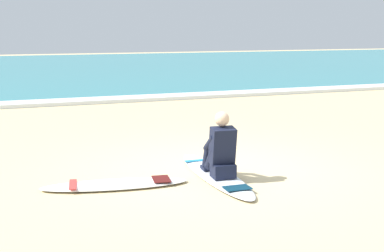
% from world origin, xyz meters
% --- Properties ---
extents(ground_plane, '(80.00, 80.00, 0.00)m').
position_xyz_m(ground_plane, '(0.00, 0.00, 0.00)').
color(ground_plane, '#CCB584').
extents(sea, '(80.00, 28.00, 0.10)m').
position_xyz_m(sea, '(0.00, 21.82, 0.05)').
color(sea, teal).
rests_on(sea, ground).
extents(breaking_foam, '(80.00, 0.90, 0.11)m').
position_xyz_m(breaking_foam, '(0.00, 8.12, 0.06)').
color(breaking_foam, white).
rests_on(breaking_foam, ground).
extents(surfboard_main, '(0.60, 2.60, 0.08)m').
position_xyz_m(surfboard_main, '(-0.17, -0.40, 0.04)').
color(surfboard_main, silver).
rests_on(surfboard_main, ground).
extents(surfer_seated, '(0.40, 0.72, 0.95)m').
position_xyz_m(surfer_seated, '(-0.17, -0.60, 0.44)').
color(surfer_seated, black).
rests_on(surfer_seated, surfboard_main).
extents(surfboard_spare_near, '(2.10, 0.82, 0.08)m').
position_xyz_m(surfboard_spare_near, '(-1.68, -0.37, 0.04)').
color(surfboard_spare_near, white).
rests_on(surfboard_spare_near, ground).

